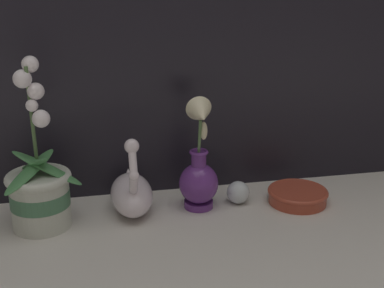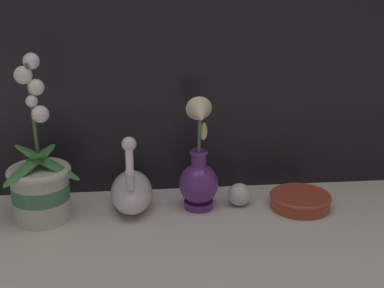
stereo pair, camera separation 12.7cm
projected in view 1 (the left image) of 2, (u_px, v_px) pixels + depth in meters
The scene contains 6 objects.
ground_plane at pixel (190, 230), 1.22m from camera, with size 2.80×2.80×0.00m, color beige.
orchid_potted_plant at pixel (39, 189), 1.20m from camera, with size 0.18×0.19×0.39m.
swan_figurine at pixel (131, 192), 1.29m from camera, with size 0.10×0.20×0.21m.
blue_vase at pixel (199, 172), 1.29m from camera, with size 0.10×0.11×0.28m.
glass_sphere at pixel (238, 192), 1.34m from camera, with size 0.06×0.06×0.06m.
amber_dish at pixel (298, 195), 1.34m from camera, with size 0.15×0.15×0.04m.
Camera 1 is at (-0.22, -1.06, 0.59)m, focal length 50.00 mm.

